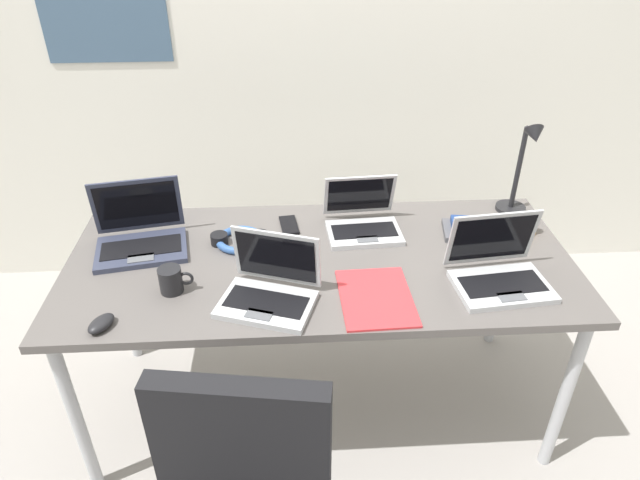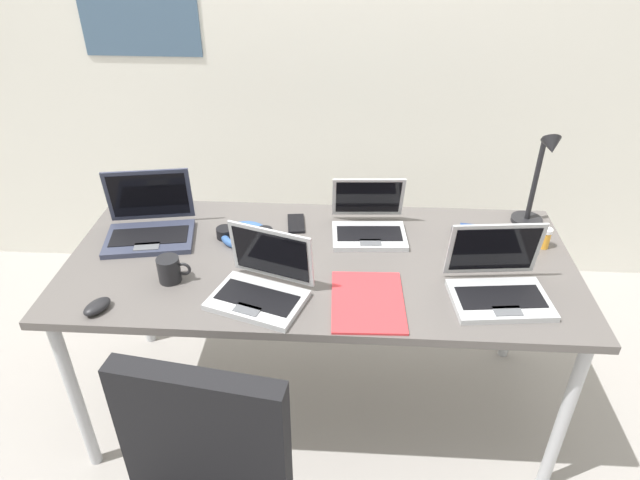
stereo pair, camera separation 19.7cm
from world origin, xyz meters
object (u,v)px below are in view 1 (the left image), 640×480
Objects in this scene: laptop_near_lamp at (499,271)px; laptop_far_corner at (140,236)px; computer_mouse at (101,324)px; pill_bottle at (533,224)px; headphones at (240,239)px; coffee_mug at (171,280)px; laptop_by_keyboard at (363,221)px; desk_lamp at (522,169)px; book_stack at (472,230)px; laptop_mid_desk at (269,289)px; paper_folder_near_lamp at (376,298)px; cell_phone at (289,225)px.

laptop_near_lamp is 1.27m from laptop_far_corner.
laptop_near_lamp is 1.27m from computer_mouse.
pill_bottle is at bearing 44.54° from computer_mouse.
headphones is 0.35m from coffee_mug.
desk_lamp is at bearing 8.25° from laptop_by_keyboard.
headphones is 2.71× the size of pill_bottle.
book_stack is at bearing -7.53° from laptop_by_keyboard.
laptop_by_keyboard is 1.35× the size of headphones.
laptop_mid_desk reaches higher than pill_bottle.
laptop_by_keyboard is 0.81× the size of laptop_far_corner.
laptop_near_lamp is 0.38m from pill_bottle.
book_stack is at bearing 41.24° from paper_folder_near_lamp.
laptop_mid_desk reaches higher than headphones.
headphones is at bearing 161.33° from laptop_near_lamp.
paper_folder_near_lamp is (-0.65, -0.36, -0.04)m from pill_bottle.
laptop_mid_desk is 4.42× the size of pill_bottle.
paper_folder_near_lamp is (-0.63, -0.51, -0.19)m from desk_lamp.
desk_lamp is at bearing 18.50° from coffee_mug.
book_stack is (-0.21, -0.15, -0.18)m from desk_lamp.
laptop_by_keyboard is 0.42m from book_stack.
computer_mouse is at bearing -163.15° from pill_bottle.
headphones is 0.88m from book_stack.
laptop_far_corner reaches higher than pill_bottle.
pill_bottle reaches higher than computer_mouse.
pill_bottle reaches higher than cell_phone.
coffee_mug is (-0.67, -0.34, 0.00)m from laptop_by_keyboard.
laptop_by_keyboard is at bearing 174.58° from pill_bottle.
coffee_mug reaches higher than headphones.
laptop_mid_desk reaches higher than computer_mouse.
laptop_near_lamp is 0.76m from laptop_mid_desk.
laptop_mid_desk is (-0.97, -0.50, -0.15)m from desk_lamp.
book_stack is (0.88, 0.01, 0.01)m from headphones.
laptop_mid_desk is at bearing -160.49° from pill_bottle.
computer_mouse is (-0.50, -0.10, -0.03)m from laptop_mid_desk.
desk_lamp is 3.54× the size of coffee_mug.
laptop_mid_desk reaches higher than book_stack.
cell_phone is 0.54m from paper_folder_near_lamp.
laptop_far_corner reaches higher than headphones.
headphones is at bearing 141.93° from paper_folder_near_lamp.
paper_folder_near_lamp is at bearing 33.87° from computer_mouse.
laptop_by_keyboard is at bearing 27.10° from coffee_mug.
coffee_mug is (-1.08, -0.29, 0.02)m from book_stack.
headphones is 1.89× the size of coffee_mug.
desk_lamp reaches higher than laptop_by_keyboard.
laptop_far_corner is at bearing -175.38° from laptop_by_keyboard.
headphones is at bearing -179.90° from pill_bottle.
laptop_mid_desk is 0.46m from cell_phone.
desk_lamp is 5.07× the size of pill_bottle.
laptop_near_lamp is 0.92× the size of laptop_far_corner.
book_stack reaches higher than headphones.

